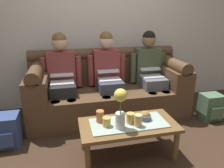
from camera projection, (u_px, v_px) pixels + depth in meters
The scene contains 15 objects.
ground_plane at pixel (131, 162), 2.15m from camera, with size 14.00×14.00×0.00m, color #382619.
back_wall_patterned at pixel (100, 14), 3.25m from camera, with size 6.00×0.12×2.90m, color silver.
couch at pixel (108, 90), 3.11m from camera, with size 2.23×0.88×0.96m.
person_left at pixel (62, 74), 2.87m from camera, with size 0.56×0.67×1.22m.
person_middle at pixel (108, 72), 3.01m from camera, with size 0.56×0.67×1.22m.
person_right at pixel (150, 69), 3.15m from camera, with size 0.56×0.67×1.22m.
coffee_table at pixel (128, 127), 2.17m from camera, with size 1.01×0.50×0.39m.
flower_vase at pixel (120, 106), 1.98m from camera, with size 0.12×0.12×0.41m.
snack_bowl at pixel (145, 116), 2.20m from camera, with size 0.13×0.13×0.11m.
cup_near_left at pixel (100, 116), 2.15m from camera, with size 0.08×0.08×0.12m, color #B26633.
cup_near_right at pixel (107, 122), 2.07m from camera, with size 0.08×0.08×0.09m, color gold.
cup_far_center at pixel (130, 118), 2.13m from camera, with size 0.08×0.08×0.11m, color gold.
cup_far_left at pixel (138, 120), 2.07m from camera, with size 0.08×0.08×0.12m, color #DBB77A.
backpack_left at pixel (6, 131), 2.38m from camera, with size 0.31×0.31×0.37m.
backpack_right at pixel (211, 107), 2.98m from camera, with size 0.29×0.28×0.37m.
Camera 1 is at (-0.60, -1.68, 1.46)m, focal length 33.30 mm.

